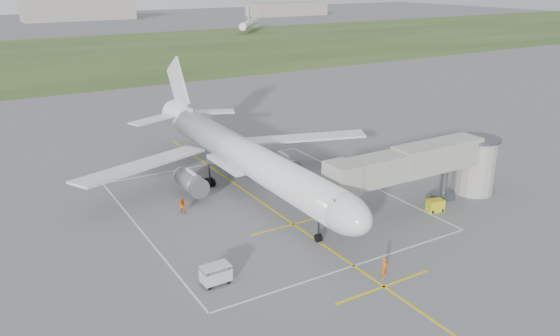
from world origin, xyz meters
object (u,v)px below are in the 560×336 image
airliner (244,156)px  ramp_worker_nose (384,268)px  jet_bridge (432,165)px  ramp_worker_wing (182,206)px  gpu_unit (435,206)px  baggage_cart (216,275)px

airliner → ramp_worker_nose: (0.97, -23.62, -3.45)m
jet_bridge → ramp_worker_wing: jet_bridge is taller
gpu_unit → ramp_worker_wing: size_ratio=1.17×
gpu_unit → ramp_worker_wing: 27.55m
airliner → ramp_worker_wing: airliner is taller
jet_bridge → ramp_worker_nose: bearing=-147.6°
gpu_unit → ramp_worker_nose: ramp_worker_nose is taller
airliner → baggage_cart: airliner is taller
gpu_unit → baggage_cart: size_ratio=0.81×
jet_bridge → baggage_cart: size_ratio=9.52×
jet_bridge → ramp_worker_wing: bearing=153.6°
airliner → jet_bridge: 21.22m
airliner → ramp_worker_wing: (-8.78, -2.08, -3.54)m
gpu_unit → baggage_cart: bearing=-163.5°
jet_bridge → gpu_unit: jet_bridge is taller
jet_bridge → gpu_unit: bearing=-111.9°
ramp_worker_nose → airliner: bearing=69.1°
gpu_unit → baggage_cart: (-26.76, -1.22, 0.21)m
ramp_worker_wing → airliner: bearing=-132.4°
gpu_unit → ramp_worker_wing: bearing=163.7°
airliner → ramp_worker_nose: size_ratio=24.87×
airliner → ramp_worker_nose: 23.89m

